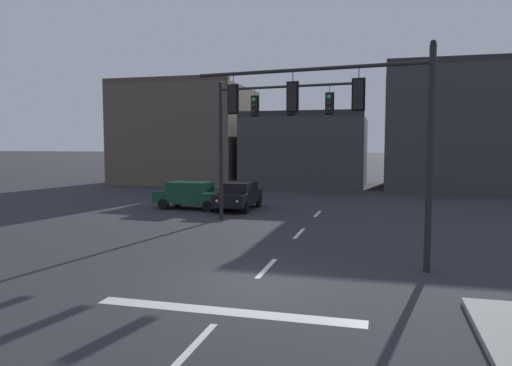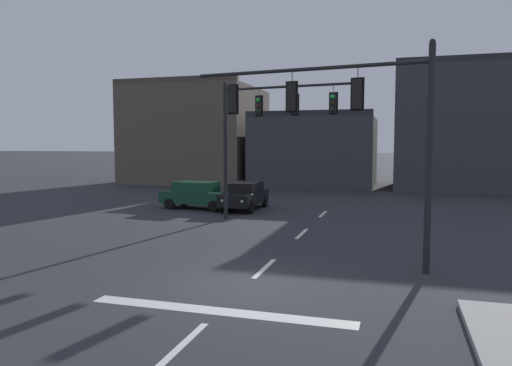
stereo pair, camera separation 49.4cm
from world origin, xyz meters
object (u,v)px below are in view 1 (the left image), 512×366
car_lot_nearside (192,195)px  car_lot_middle (239,195)px  signal_mast_near_side (346,115)px  signal_mast_far_side (260,122)px

car_lot_nearside → car_lot_middle: (2.80, 0.44, 0.00)m
car_lot_middle → car_lot_nearside: bearing=-171.1°
signal_mast_near_side → car_lot_middle: signal_mast_near_side is taller
signal_mast_far_side → car_lot_nearside: (-5.10, 3.55, -4.07)m
signal_mast_far_side → car_lot_middle: 6.14m
signal_mast_near_side → signal_mast_far_side: (-4.70, 7.39, 0.18)m
car_lot_middle → signal_mast_far_side: bearing=-60.0°
signal_mast_near_side → signal_mast_far_side: size_ratio=1.10×
signal_mast_near_side → car_lot_middle: bearing=121.6°
signal_mast_near_side → signal_mast_far_side: 8.76m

